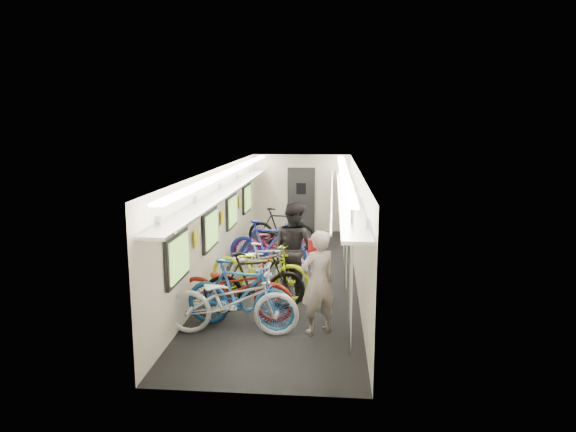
% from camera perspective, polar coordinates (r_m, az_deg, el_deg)
% --- Properties ---
extents(train_car_shell, '(10.00, 10.00, 10.00)m').
position_cam_1_polar(train_car_shell, '(11.77, -1.54, 2.03)').
color(train_car_shell, black).
rests_on(train_car_shell, ground).
extents(bicycle_0, '(2.14, 0.78, 1.12)m').
position_cam_1_polar(bicycle_0, '(8.30, -6.19, -9.34)').
color(bicycle_0, silver).
rests_on(bicycle_0, ground).
extents(bicycle_1, '(2.01, 0.99, 1.16)m').
position_cam_1_polar(bicycle_1, '(8.49, -5.31, -8.72)').
color(bicycle_1, '#1B57A7').
rests_on(bicycle_1, ground).
extents(bicycle_2, '(2.17, 1.05, 1.09)m').
position_cam_1_polar(bicycle_2, '(8.95, -5.88, -7.98)').
color(bicycle_2, maroon).
rests_on(bicycle_2, ground).
extents(bicycle_3, '(1.91, 0.99, 1.11)m').
position_cam_1_polar(bicycle_3, '(9.24, -3.72, -7.29)').
color(bicycle_3, black).
rests_on(bicycle_3, ground).
extents(bicycle_4, '(2.27, 1.41, 1.12)m').
position_cam_1_polar(bicycle_4, '(10.05, -3.16, -5.78)').
color(bicycle_4, '#C7D614').
rests_on(bicycle_4, ground).
extents(bicycle_5, '(1.59, 0.61, 0.93)m').
position_cam_1_polar(bicycle_5, '(10.65, -2.30, -5.41)').
color(bicycle_5, white).
rests_on(bicycle_5, ground).
extents(bicycle_6, '(1.84, 0.84, 0.94)m').
position_cam_1_polar(bicycle_6, '(10.78, -2.49, -5.19)').
color(bicycle_6, silver).
rests_on(bicycle_6, ground).
extents(bicycle_7, '(1.98, 0.99, 1.15)m').
position_cam_1_polar(bicycle_7, '(11.85, -2.29, -3.26)').
color(bicycle_7, '#19279A').
rests_on(bicycle_7, ground).
extents(bicycle_8, '(1.92, 0.67, 1.01)m').
position_cam_1_polar(bicycle_8, '(12.33, -1.67, -3.05)').
color(bicycle_8, maroon).
rests_on(bicycle_8, ground).
extents(bicycle_9, '(1.89, 0.72, 1.11)m').
position_cam_1_polar(bicycle_9, '(13.81, -0.75, -1.39)').
color(bicycle_9, black).
rests_on(bicycle_9, ground).
extents(passenger_near, '(0.74, 0.67, 1.69)m').
position_cam_1_polar(passenger_near, '(8.23, 3.35, -7.37)').
color(passenger_near, gray).
rests_on(passenger_near, ground).
extents(passenger_mid, '(1.15, 1.13, 1.87)m').
position_cam_1_polar(passenger_mid, '(10.01, 0.72, -3.65)').
color(passenger_mid, black).
rests_on(passenger_mid, ground).
extents(backpack, '(0.27, 0.17, 0.38)m').
position_cam_1_polar(backpack, '(8.43, 3.18, -3.87)').
color(backpack, '#A61014').
rests_on(backpack, passenger_near).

